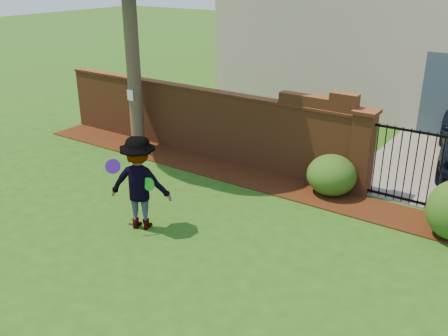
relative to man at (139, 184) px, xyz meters
The scene contains 11 objects.
ground 1.03m from the man, 20.52° to the right, with size 80.00×80.00×0.01m, color #224D13.
mulch_bed 3.33m from the man, 99.04° to the left, with size 11.10×1.08×0.03m, color black.
brick_wall 4.14m from the man, 112.20° to the left, with size 8.70×0.31×2.16m.
pillar_left 4.77m from the man, 53.41° to the left, with size 0.50×0.50×1.88m.
iron_gate 5.50m from the man, 44.17° to the left, with size 1.78×0.03×1.60m.
house 12.13m from the man, 83.01° to the left, with size 12.40×6.40×6.30m.
paper_notice 4.42m from the man, 136.03° to the left, with size 0.20×0.01×0.28m, color white.
shrub_left 4.20m from the man, 55.52° to the left, with size 1.08×1.08×0.88m, color #1D4A16.
man is the anchor object (origin of this frame).
frisbee_purple 0.61m from the man, 123.33° to the right, with size 0.27×0.27×0.03m, color #641FC2.
frisbee_green 0.29m from the man, ahead, with size 0.25×0.25×0.02m, color green.
Camera 1 is at (5.61, -5.83, 4.66)m, focal length 39.90 mm.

